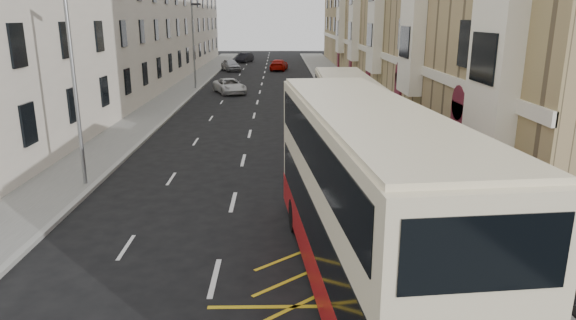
{
  "coord_description": "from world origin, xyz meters",
  "views": [
    {
      "loc": [
        1.79,
        -8.77,
        6.96
      ],
      "look_at": [
        2.12,
        9.22,
        1.9
      ],
      "focal_mm": 32.0,
      "sensor_mm": 36.0,
      "label": 1
    }
  ],
  "objects_px": {
    "street_lamp_near": "(75,76)",
    "pedestrian_mid": "(506,258)",
    "double_decker_front": "(364,200)",
    "pedestrian_far": "(432,208)",
    "street_lamp_far": "(194,41)",
    "double_decker_rear": "(346,120)",
    "car_red": "(279,65)",
    "car_dark": "(245,58)",
    "pedestrian_near": "(549,320)",
    "car_silver": "(231,65)",
    "white_van": "(230,86)"
  },
  "relations": [
    {
      "from": "car_dark",
      "to": "double_decker_front",
      "type": "bearing_deg",
      "value": -67.19
    },
    {
      "from": "car_silver",
      "to": "pedestrian_mid",
      "type": "bearing_deg",
      "value": -98.09
    },
    {
      "from": "double_decker_rear",
      "to": "white_van",
      "type": "xyz_separation_m",
      "value": [
        -7.79,
        23.9,
        -1.46
      ]
    },
    {
      "from": "pedestrian_near",
      "to": "car_dark",
      "type": "xyz_separation_m",
      "value": [
        -10.79,
        72.2,
        -0.23
      ]
    },
    {
      "from": "double_decker_front",
      "to": "pedestrian_near",
      "type": "relative_size",
      "value": 7.82
    },
    {
      "from": "street_lamp_far",
      "to": "pedestrian_near",
      "type": "xyz_separation_m",
      "value": [
        13.69,
        -41.61,
        -3.69
      ]
    },
    {
      "from": "double_decker_rear",
      "to": "car_red",
      "type": "bearing_deg",
      "value": 94.71
    },
    {
      "from": "street_lamp_near",
      "to": "car_dark",
      "type": "bearing_deg",
      "value": 87.26
    },
    {
      "from": "pedestrian_far",
      "to": "street_lamp_near",
      "type": "bearing_deg",
      "value": 4.73
    },
    {
      "from": "car_silver",
      "to": "pedestrian_far",
      "type": "bearing_deg",
      "value": -98.29
    },
    {
      "from": "double_decker_front",
      "to": "pedestrian_near",
      "type": "height_order",
      "value": "double_decker_front"
    },
    {
      "from": "street_lamp_near",
      "to": "car_silver",
      "type": "relative_size",
      "value": 1.77
    },
    {
      "from": "pedestrian_near",
      "to": "pedestrian_far",
      "type": "bearing_deg",
      "value": -104.63
    },
    {
      "from": "double_decker_rear",
      "to": "car_dark",
      "type": "bearing_deg",
      "value": 99.07
    },
    {
      "from": "white_van",
      "to": "car_dark",
      "type": "height_order",
      "value": "car_dark"
    },
    {
      "from": "white_van",
      "to": "car_silver",
      "type": "distance_m",
      "value": 20.28
    },
    {
      "from": "pedestrian_mid",
      "to": "white_van",
      "type": "xyz_separation_m",
      "value": [
        -10.35,
        36.24,
        -0.35
      ]
    },
    {
      "from": "pedestrian_near",
      "to": "white_van",
      "type": "distance_m",
      "value": 40.17
    },
    {
      "from": "pedestrian_near",
      "to": "car_dark",
      "type": "distance_m",
      "value": 73.0
    },
    {
      "from": "white_van",
      "to": "car_red",
      "type": "xyz_separation_m",
      "value": [
        4.61,
        21.04,
        0.05
      ]
    },
    {
      "from": "pedestrian_near",
      "to": "car_dark",
      "type": "height_order",
      "value": "pedestrian_near"
    },
    {
      "from": "pedestrian_mid",
      "to": "car_dark",
      "type": "relative_size",
      "value": 0.4
    },
    {
      "from": "car_silver",
      "to": "double_decker_front",
      "type": "bearing_deg",
      "value": -101.6
    },
    {
      "from": "double_decker_rear",
      "to": "double_decker_front",
      "type": "bearing_deg",
      "value": -94.44
    },
    {
      "from": "white_van",
      "to": "pedestrian_near",
      "type": "bearing_deg",
      "value": -96.05
    },
    {
      "from": "street_lamp_near",
      "to": "double_decker_front",
      "type": "bearing_deg",
      "value": -39.82
    },
    {
      "from": "street_lamp_near",
      "to": "double_decker_rear",
      "type": "xyz_separation_m",
      "value": [
        11.35,
        3.36,
        -2.5
      ]
    },
    {
      "from": "car_silver",
      "to": "car_red",
      "type": "xyz_separation_m",
      "value": [
        6.31,
        0.83,
        -0.05
      ]
    },
    {
      "from": "white_van",
      "to": "car_dark",
      "type": "bearing_deg",
      "value": 70.5
    },
    {
      "from": "street_lamp_near",
      "to": "pedestrian_mid",
      "type": "bearing_deg",
      "value": -32.84
    },
    {
      "from": "white_van",
      "to": "pedestrian_mid",
      "type": "bearing_deg",
      "value": -94.7
    },
    {
      "from": "double_decker_rear",
      "to": "white_van",
      "type": "bearing_deg",
      "value": 108.72
    },
    {
      "from": "pedestrian_mid",
      "to": "white_van",
      "type": "relative_size",
      "value": 0.36
    },
    {
      "from": "pedestrian_near",
      "to": "pedestrian_far",
      "type": "relative_size",
      "value": 0.84
    },
    {
      "from": "street_lamp_far",
      "to": "car_red",
      "type": "distance_m",
      "value": 20.42
    },
    {
      "from": "pedestrian_mid",
      "to": "pedestrian_far",
      "type": "bearing_deg",
      "value": 76.87
    },
    {
      "from": "pedestrian_near",
      "to": "car_silver",
      "type": "bearing_deg",
      "value": -99.83
    },
    {
      "from": "white_van",
      "to": "car_red",
      "type": "relative_size",
      "value": 0.98
    },
    {
      "from": "street_lamp_far",
      "to": "car_silver",
      "type": "bearing_deg",
      "value": 83.9
    },
    {
      "from": "street_lamp_near",
      "to": "car_silver",
      "type": "height_order",
      "value": "street_lamp_near"
    },
    {
      "from": "street_lamp_near",
      "to": "car_red",
      "type": "height_order",
      "value": "street_lamp_near"
    },
    {
      "from": "pedestrian_near",
      "to": "car_red",
      "type": "height_order",
      "value": "pedestrian_near"
    },
    {
      "from": "street_lamp_far",
      "to": "street_lamp_near",
      "type": "bearing_deg",
      "value": -90.0
    },
    {
      "from": "pedestrian_mid",
      "to": "pedestrian_far",
      "type": "xyz_separation_m",
      "value": [
        -0.92,
        3.4,
        0.07
      ]
    },
    {
      "from": "car_red",
      "to": "double_decker_front",
      "type": "bearing_deg",
      "value": 99.35
    },
    {
      "from": "car_silver",
      "to": "white_van",
      "type": "bearing_deg",
      "value": -105.34
    },
    {
      "from": "car_silver",
      "to": "car_red",
      "type": "height_order",
      "value": "car_silver"
    },
    {
      "from": "street_lamp_far",
      "to": "double_decker_rear",
      "type": "relative_size",
      "value": 0.76
    },
    {
      "from": "street_lamp_far",
      "to": "double_decker_rear",
      "type": "bearing_deg",
      "value": -66.92
    },
    {
      "from": "pedestrian_mid",
      "to": "car_dark",
      "type": "xyz_separation_m",
      "value": [
        -11.02,
        69.57,
        -0.31
      ]
    }
  ]
}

